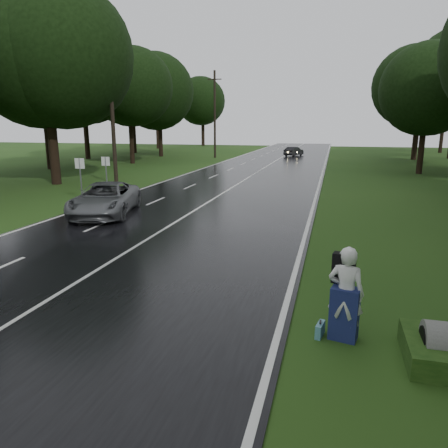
% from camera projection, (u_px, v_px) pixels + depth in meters
% --- Properties ---
extents(ground, '(160.00, 160.00, 0.00)m').
position_uv_depth(ground, '(35.00, 309.00, 10.05)').
color(ground, '#244414').
rests_on(ground, ground).
extents(road, '(12.00, 140.00, 0.04)m').
position_uv_depth(road, '(231.00, 188.00, 28.87)').
color(road, black).
rests_on(road, ground).
extents(lane_center, '(0.12, 140.00, 0.01)m').
position_uv_depth(lane_center, '(231.00, 188.00, 28.87)').
color(lane_center, silver).
rests_on(lane_center, road).
extents(grey_car, '(3.87, 5.98, 1.53)m').
position_uv_depth(grey_car, '(105.00, 199.00, 20.23)').
color(grey_car, '#56595C').
rests_on(grey_car, road).
extents(far_car, '(2.53, 3.96, 1.23)m').
position_uv_depth(far_car, '(294.00, 151.00, 57.91)').
color(far_car, black).
rests_on(far_car, road).
extents(hitchhiker, '(0.81, 0.76, 1.99)m').
position_uv_depth(hitchhiker, '(345.00, 297.00, 8.49)').
color(hitchhiker, silver).
rests_on(hitchhiker, ground).
extents(suitcase, '(0.20, 0.43, 0.29)m').
position_uv_depth(suitcase, '(320.00, 330.00, 8.75)').
color(suitcase, teal).
rests_on(suitcase, ground).
extents(utility_pole_mid, '(1.80, 0.28, 9.66)m').
position_uv_depth(utility_pole_mid, '(117.00, 185.00, 30.52)').
color(utility_pole_mid, black).
rests_on(utility_pole_mid, ground).
extents(utility_pole_far, '(1.80, 0.28, 10.95)m').
position_uv_depth(utility_pole_far, '(215.00, 158.00, 55.37)').
color(utility_pole_far, black).
rests_on(utility_pole_far, ground).
extents(road_sign_a, '(0.59, 0.10, 2.45)m').
position_uv_depth(road_sign_a, '(83.00, 201.00, 24.21)').
color(road_sign_a, white).
rests_on(road_sign_a, ground).
extents(road_sign_b, '(0.56, 0.10, 2.33)m').
position_uv_depth(road_sign_b, '(108.00, 193.00, 26.87)').
color(road_sign_b, white).
rests_on(road_sign_b, ground).
extents(tree_left_d, '(9.98, 9.98, 15.60)m').
position_uv_depth(tree_left_d, '(57.00, 184.00, 31.04)').
color(tree_left_d, black).
rests_on(tree_left_d, ground).
extents(tree_left_e, '(9.71, 9.71, 15.18)m').
position_uv_depth(tree_left_e, '(133.00, 163.00, 47.36)').
color(tree_left_e, black).
rests_on(tree_left_e, ground).
extents(tree_left_f, '(9.14, 9.14, 14.28)m').
position_uv_depth(tree_left_f, '(161.00, 156.00, 57.78)').
color(tree_left_f, black).
rests_on(tree_left_f, ground).
extents(tree_right_e, '(8.19, 8.19, 12.79)m').
position_uv_depth(tree_right_e, '(419.00, 174.00, 37.49)').
color(tree_right_e, black).
rests_on(tree_right_e, ground).
extents(tree_right_f, '(9.75, 9.75, 15.23)m').
position_uv_depth(tree_right_f, '(413.00, 160.00, 52.49)').
color(tree_right_f, black).
rests_on(tree_right_f, ground).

